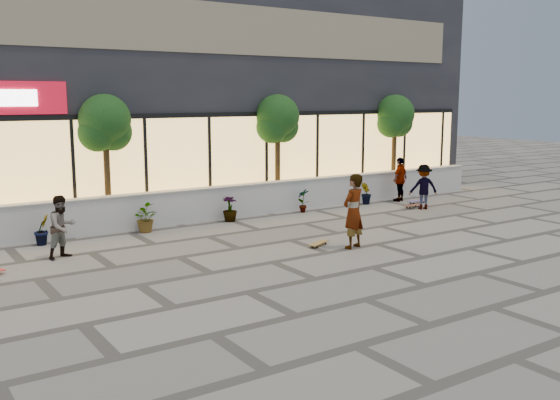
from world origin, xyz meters
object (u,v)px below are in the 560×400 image
tree_midwest (105,126)px  skater_right_far (423,187)px  tree_east (395,119)px  tree_mideast (278,122)px  skater_center (353,211)px  skater_left (62,227)px  skateboard_right_far (417,201)px  skateboard_center (319,243)px  skater_right_near (400,179)px  skateboard_right_near (413,205)px

tree_midwest → skater_right_far: size_ratio=2.53×
tree_east → tree_midwest: bearing=180.0°
tree_mideast → skater_center: (-1.65, -6.01, -2.03)m
skater_left → skateboard_right_far: (12.80, 0.82, -0.68)m
tree_midwest → tree_east: bearing=0.0°
skateboard_right_far → skater_center: bearing=-148.7°
tree_east → skateboard_center: tree_east is taller
skater_center → skateboard_right_far: 7.52m
skater_right_near → skateboard_center: skater_right_near is taller
skater_right_near → skateboard_right_far: 1.03m
tree_midwest → tree_east: same height
skater_center → tree_midwest: bearing=-69.4°
skater_left → tree_midwest: bearing=31.6°
tree_mideast → tree_east: size_ratio=1.00×
tree_mideast → skateboard_center: 6.52m
tree_midwest → skateboard_right_far: (10.70, -2.10, -2.90)m
skater_left → skater_right_far: 12.10m
skater_left → skateboard_right_far: bearing=-19.0°
skater_center → skateboard_center: 1.24m
tree_midwest → skater_left: 4.23m
skater_left → skateboard_right_near: bearing=-21.3°
skater_right_far → skateboard_center: bearing=45.5°
tree_mideast → skater_right_far: tree_mideast is taller
skater_left → skateboard_center: size_ratio=1.91×
skater_center → skater_right_near: skater_center is taller
tree_mideast → skater_right_near: size_ratio=2.39×
skater_left → skater_right_near: 12.69m
tree_midwest → skateboard_right_near: 10.68m
skater_center → skateboard_right_near: bearing=-164.1°
tree_east → skateboard_center: size_ratio=4.93×
tree_east → skater_center: tree_east is taller
tree_midwest → tree_east: size_ratio=1.00×
skater_center → skateboard_center: skater_center is taller
skateboard_center → skater_right_near: bearing=5.4°
skater_right_far → skater_center: bearing=52.8°
tree_midwest → skater_center: size_ratio=2.05×
skater_center → skateboard_right_near: size_ratio=2.56×
tree_mideast → skater_center: tree_mideast is taller
skateboard_center → skateboard_right_far: (6.97, 3.28, 0.01)m
skater_left → skateboard_right_far: 12.85m
tree_east → skateboard_center: 9.88m
skater_right_far → skateboard_center: skater_right_far is taller
tree_east → skateboard_right_near: tree_east is taller
tree_mideast → tree_midwest: bearing=180.0°
tree_mideast → skater_left: size_ratio=2.58×
skater_right_near → skater_center: bearing=17.0°
tree_midwest → skateboard_right_near: bearing=-14.8°
tree_east → skater_center: 9.56m
tree_mideast → skateboard_right_near: tree_mideast is taller
skater_center → skater_right_far: size_ratio=1.24×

